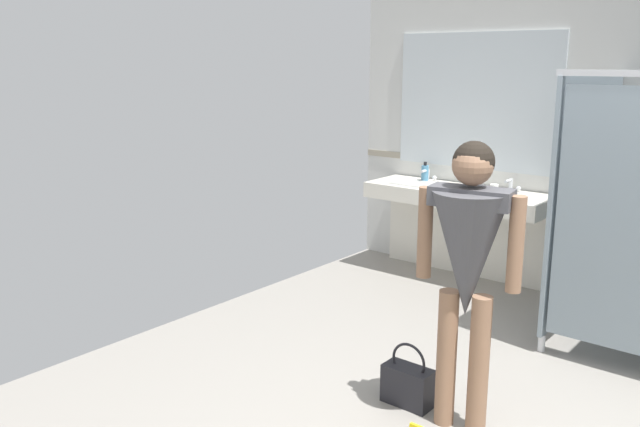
{
  "coord_description": "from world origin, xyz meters",
  "views": [
    {
      "loc": [
        0.92,
        -2.7,
        1.99
      ],
      "look_at": [
        -1.72,
        0.5,
        1.02
      ],
      "focal_mm": 37.04,
      "sensor_mm": 36.0,
      "label": 1
    }
  ],
  "objects_px": {
    "handbag": "(408,384)",
    "soap_dispenser": "(425,173)",
    "person_standing": "(468,254)",
    "paper_cup": "(494,191)"
  },
  "relations": [
    {
      "from": "handbag",
      "to": "soap_dispenser",
      "type": "relative_size",
      "value": 2.12
    },
    {
      "from": "handbag",
      "to": "soap_dispenser",
      "type": "height_order",
      "value": "soap_dispenser"
    },
    {
      "from": "handbag",
      "to": "paper_cup",
      "type": "bearing_deg",
      "value": 103.01
    },
    {
      "from": "person_standing",
      "to": "paper_cup",
      "type": "height_order",
      "value": "person_standing"
    },
    {
      "from": "soap_dispenser",
      "to": "person_standing",
      "type": "bearing_deg",
      "value": -55.04
    },
    {
      "from": "handbag",
      "to": "soap_dispenser",
      "type": "distance_m",
      "value": 2.84
    },
    {
      "from": "handbag",
      "to": "paper_cup",
      "type": "xyz_separation_m",
      "value": [
        -0.48,
        2.08,
        0.78
      ]
    },
    {
      "from": "person_standing",
      "to": "soap_dispenser",
      "type": "bearing_deg",
      "value": 124.96
    },
    {
      "from": "person_standing",
      "to": "handbag",
      "type": "distance_m",
      "value": 0.94
    },
    {
      "from": "person_standing",
      "to": "soap_dispenser",
      "type": "height_order",
      "value": "person_standing"
    }
  ]
}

